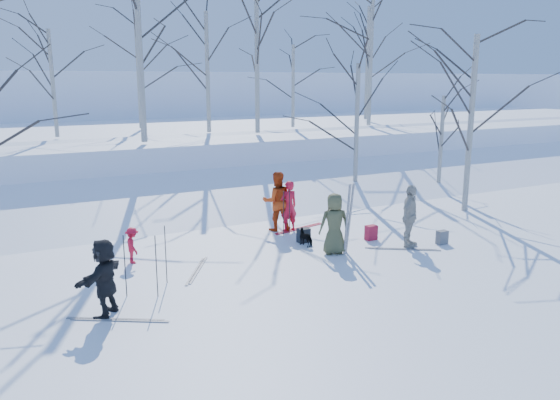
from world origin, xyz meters
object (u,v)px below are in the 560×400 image
dog (306,237)px  backpack_dark (304,235)px  skier_redor_behind (277,201)px  backpack_red (371,233)px  backpack_grey (442,237)px  skier_grey_west (104,277)px  skier_red_north (289,206)px  skier_olive_center (334,224)px  skier_cream_east (410,216)px  skier_red_seated (132,245)px

dog → backpack_dark: bearing=-119.7°
skier_redor_behind → backpack_red: skier_redor_behind is taller
skier_redor_behind → backpack_grey: (3.42, -3.43, -0.71)m
skier_grey_west → backpack_red: skier_grey_west is taller
skier_grey_west → backpack_grey: bearing=133.5°
skier_red_north → dog: size_ratio=2.71×
skier_olive_center → skier_cream_east: size_ratio=0.94×
skier_red_north → skier_grey_west: skier_red_north is taller
skier_red_north → backpack_red: size_ratio=3.67×
skier_redor_behind → skier_olive_center: bearing=110.8°
skier_cream_east → backpack_grey: skier_cream_east is taller
skier_olive_center → backpack_red: bearing=-144.0°
skier_red_seated → backpack_dark: size_ratio=2.28×
skier_red_north → skier_grey_west: 7.06m
skier_grey_west → backpack_red: (7.67, 1.74, -0.56)m
dog → backpack_grey: 3.79m
skier_olive_center → skier_redor_behind: size_ratio=0.90×
skier_red_seated → backpack_dark: skier_red_seated is taller
backpack_red → skier_red_north: bearing=130.3°
skier_red_seated → skier_olive_center: bearing=-111.4°
skier_olive_center → skier_grey_west: size_ratio=1.06×
skier_redor_behind → skier_grey_west: 6.96m
skier_grey_west → skier_red_seated: bearing=-161.8°
skier_red_north → skier_cream_east: (2.15, -2.94, 0.09)m
skier_red_north → backpack_grey: bearing=131.8°
backpack_grey → skier_cream_east: bearing=166.1°
backpack_red → skier_red_seated: bearing=170.1°
skier_olive_center → backpack_red: 1.84m
dog → skier_redor_behind: bearing=-103.8°
skier_redor_behind → skier_red_seated: bearing=28.0°
skier_olive_center → skier_redor_behind: 2.76m
skier_olive_center → skier_redor_behind: bearing=-67.5°
skier_red_north → dog: 1.68m
skier_red_seated → backpack_grey: skier_red_seated is taller
skier_olive_center → backpack_red: size_ratio=3.86×
skier_red_seated → dog: 4.64m
dog → backpack_dark: 0.34m
skier_red_north → skier_redor_behind: skier_redor_behind is taller
skier_red_north → dog: bearing=76.6°
skier_grey_west → skier_redor_behind: bearing=164.7°
skier_cream_east → backpack_grey: size_ratio=4.52×
skier_olive_center → skier_cream_east: bearing=-174.6°
skier_redor_behind → backpack_dark: (0.08, -1.48, -0.70)m
skier_cream_east → backpack_grey: bearing=-46.6°
skier_olive_center → backpack_grey: skier_olive_center is taller
skier_red_north → backpack_red: 2.59m
backpack_red → skier_olive_center: bearing=-160.8°
skier_red_seated → dog: (4.57, -0.77, -0.22)m
skier_cream_east → dog: 2.87m
skier_olive_center → skier_grey_west: bearing=27.9°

